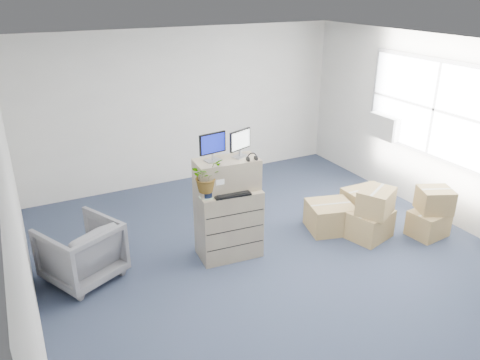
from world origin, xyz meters
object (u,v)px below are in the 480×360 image
at_px(keyboard, 232,194).
at_px(potted_plant, 206,180).
at_px(monitor_right, 240,142).
at_px(water_bottle, 232,181).
at_px(monitor_left, 213,145).
at_px(filing_cabinet_lower, 229,223).
at_px(office_chair, 81,249).

relative_size(keyboard, potted_plant, 0.93).
xyz_separation_m(monitor_right, water_bottle, (-0.14, -0.05, -0.50)).
xyz_separation_m(keyboard, water_bottle, (0.09, 0.17, 0.11)).
relative_size(monitor_left, water_bottle, 1.58).
xyz_separation_m(filing_cabinet_lower, potted_plant, (-0.34, -0.07, 0.73)).
relative_size(water_bottle, office_chair, 0.28).
relative_size(monitor_right, water_bottle, 1.52).
xyz_separation_m(keyboard, potted_plant, (-0.31, 0.09, 0.23)).
distance_m(filing_cabinet_lower, monitor_left, 1.13).
relative_size(filing_cabinet_lower, monitor_right, 2.67).
bearing_deg(potted_plant, filing_cabinet_lower, 11.15).
bearing_deg(filing_cabinet_lower, office_chair, 175.22).
xyz_separation_m(filing_cabinet_lower, monitor_left, (-0.17, 0.08, 1.11)).
height_order(monitor_left, office_chair, monitor_left).
bearing_deg(monitor_left, potted_plant, -146.50).
bearing_deg(potted_plant, monitor_left, 41.71).
height_order(monitor_left, potted_plant, monitor_left).
relative_size(keyboard, office_chair, 0.57).
height_order(filing_cabinet_lower, office_chair, filing_cabinet_lower).
bearing_deg(potted_plant, monitor_right, 13.20).
bearing_deg(filing_cabinet_lower, potted_plant, -164.00).
distance_m(monitor_left, water_bottle, 0.57).
bearing_deg(monitor_left, filing_cabinet_lower, -32.80).
bearing_deg(potted_plant, water_bottle, 11.22).
relative_size(filing_cabinet_lower, potted_plant, 1.86).
relative_size(water_bottle, potted_plant, 0.46).
relative_size(monitor_left, potted_plant, 0.73).
xyz_separation_m(monitor_left, potted_plant, (-0.16, -0.15, -0.39)).
bearing_deg(monitor_left, office_chair, 163.78).
bearing_deg(monitor_right, monitor_left, 156.23).
xyz_separation_m(filing_cabinet_lower, office_chair, (-1.90, 0.32, -0.06)).
distance_m(filing_cabinet_lower, potted_plant, 0.80).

